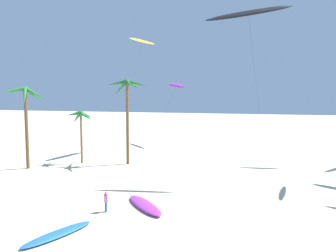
{
  "coord_description": "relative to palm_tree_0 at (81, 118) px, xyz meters",
  "views": [
    {
      "loc": [
        6.31,
        -5.15,
        9.38
      ],
      "look_at": [
        -0.1,
        18.48,
        7.0
      ],
      "focal_mm": 36.66,
      "sensor_mm": 36.0,
      "label": 1
    }
  ],
  "objects": [
    {
      "name": "flying_kite_4",
      "position": [
        8.14,
        19.96,
        4.66
      ],
      "size": [
        5.32,
        11.75,
        11.46
      ],
      "color": "purple",
      "rests_on": "ground"
    },
    {
      "name": "grounded_kite_1",
      "position": [
        13.94,
        -14.71,
        -5.83
      ],
      "size": [
        4.87,
        5.24,
        0.38
      ],
      "color": "purple",
      "rests_on": "ground"
    },
    {
      "name": "flying_kite_2",
      "position": [
        21.48,
        -3.79,
        11.46
      ],
      "size": [
        8.96,
        5.33,
        18.59
      ],
      "color": "black",
      "rests_on": "ground"
    },
    {
      "name": "grounded_kite_2",
      "position": [
        10.28,
        -21.58,
        -5.87
      ],
      "size": [
        2.94,
        5.45,
        0.29
      ],
      "color": "blue",
      "rests_on": "ground"
    },
    {
      "name": "palm_tree_1",
      "position": [
        -4.92,
        -4.67,
        2.3
      ],
      "size": [
        5.41,
        4.78,
        10.2
      ],
      "color": "brown",
      "rests_on": "ground"
    },
    {
      "name": "person_near_left",
      "position": [
        11.35,
        -16.55,
        -5.1
      ],
      "size": [
        0.24,
        0.51,
        1.69
      ],
      "color": "#284CA3",
      "rests_on": "ground"
    },
    {
      "name": "palm_tree_2",
      "position": [
        6.14,
        1.1,
        3.2
      ],
      "size": [
        5.46,
        4.98,
        11.14
      ],
      "color": "brown",
      "rests_on": "ground"
    },
    {
      "name": "palm_tree_0",
      "position": [
        0.0,
        0.0,
        0.0
      ],
      "size": [
        3.6,
        3.52,
        7.05
      ],
      "color": "olive",
      "rests_on": "ground"
    },
    {
      "name": "flying_kite_5",
      "position": [
        5.13,
        10.21,
        11.25
      ],
      "size": [
        4.07,
        9.22,
        17.71
      ],
      "color": "yellow",
      "rests_on": "ground"
    }
  ]
}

